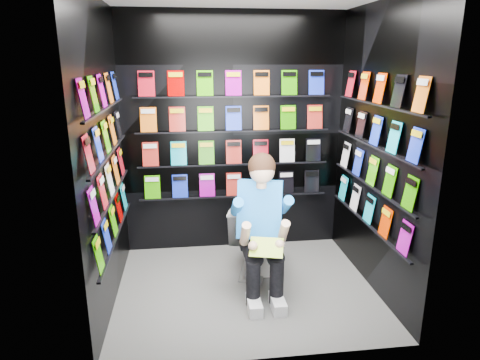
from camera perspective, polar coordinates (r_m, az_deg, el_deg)
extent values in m
plane|color=#575755|center=(4.20, 0.76, -14.22)|extent=(2.40, 2.40, 0.00)
cube|color=black|center=(4.70, -0.89, 5.99)|extent=(2.40, 0.04, 2.60)
cube|color=black|center=(2.77, 3.74, -1.13)|extent=(2.40, 0.04, 2.60)
cube|color=black|center=(3.75, -17.66, 2.69)|extent=(0.04, 2.00, 2.60)
cube|color=black|center=(4.07, 17.86, 3.65)|extent=(0.04, 2.00, 2.60)
imported|color=white|center=(4.39, 1.71, -7.50)|extent=(0.60, 0.83, 0.73)
cube|color=silver|center=(4.52, 3.69, -9.60)|extent=(0.26, 0.45, 0.33)
cube|color=silver|center=(4.44, 3.73, -7.46)|extent=(0.28, 0.48, 0.03)
cube|color=green|center=(3.64, 3.54, -8.95)|extent=(0.31, 0.23, 0.12)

